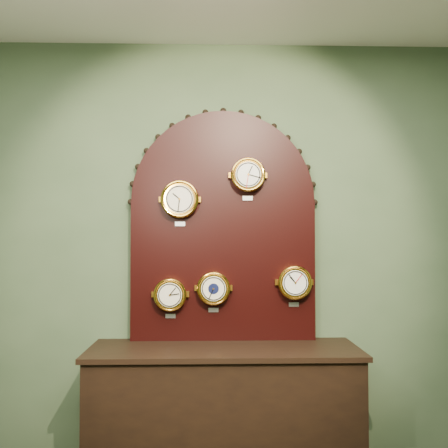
{
  "coord_description": "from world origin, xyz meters",
  "views": [
    {
      "loc": [
        -0.08,
        -0.7,
        1.49
      ],
      "look_at": [
        0.0,
        2.25,
        1.58
      ],
      "focal_mm": 38.52,
      "sensor_mm": 36.0,
      "label": 1
    }
  ],
  "objects_px": {
    "shop_counter": "(224,419)",
    "display_board": "(223,218)",
    "arabic_clock": "(248,175)",
    "barometer": "(213,288)",
    "tide_clock": "(295,282)",
    "hygrometer": "(170,295)",
    "roman_clock": "(180,199)"
  },
  "relations": [
    {
      "from": "tide_clock",
      "to": "shop_counter",
      "type": "bearing_deg",
      "value": -161.46
    },
    {
      "from": "shop_counter",
      "to": "barometer",
      "type": "xyz_separation_m",
      "value": [
        -0.06,
        0.15,
        0.77
      ]
    },
    {
      "from": "display_board",
      "to": "arabic_clock",
      "type": "distance_m",
      "value": 0.32
    },
    {
      "from": "hygrometer",
      "to": "tide_clock",
      "type": "bearing_deg",
      "value": -0.02
    },
    {
      "from": "shop_counter",
      "to": "display_board",
      "type": "distance_m",
      "value": 1.25
    },
    {
      "from": "shop_counter",
      "to": "barometer",
      "type": "bearing_deg",
      "value": 112.56
    },
    {
      "from": "hygrometer",
      "to": "barometer",
      "type": "xyz_separation_m",
      "value": [
        0.28,
        -0.0,
        0.04
      ]
    },
    {
      "from": "roman_clock",
      "to": "barometer",
      "type": "height_order",
      "value": "roman_clock"
    },
    {
      "from": "arabic_clock",
      "to": "barometer",
      "type": "bearing_deg",
      "value": 179.99
    },
    {
      "from": "display_board",
      "to": "tide_clock",
      "type": "bearing_deg",
      "value": -8.25
    },
    {
      "from": "hygrometer",
      "to": "barometer",
      "type": "relative_size",
      "value": 0.99
    },
    {
      "from": "arabic_clock",
      "to": "tide_clock",
      "type": "bearing_deg",
      "value": 0.01
    },
    {
      "from": "display_board",
      "to": "roman_clock",
      "type": "height_order",
      "value": "display_board"
    },
    {
      "from": "arabic_clock",
      "to": "hygrometer",
      "type": "bearing_deg",
      "value": 179.97
    },
    {
      "from": "arabic_clock",
      "to": "barometer",
      "type": "relative_size",
      "value": 1.03
    },
    {
      "from": "display_board",
      "to": "roman_clock",
      "type": "bearing_deg",
      "value": -166.58
    },
    {
      "from": "arabic_clock",
      "to": "barometer",
      "type": "height_order",
      "value": "arabic_clock"
    },
    {
      "from": "display_board",
      "to": "barometer",
      "type": "relative_size",
      "value": 5.8
    },
    {
      "from": "shop_counter",
      "to": "display_board",
      "type": "xyz_separation_m",
      "value": [
        0.0,
        0.22,
        1.23
      ]
    },
    {
      "from": "shop_counter",
      "to": "arabic_clock",
      "type": "relative_size",
      "value": 5.89
    },
    {
      "from": "shop_counter",
      "to": "display_board",
      "type": "bearing_deg",
      "value": 90.0
    },
    {
      "from": "roman_clock",
      "to": "tide_clock",
      "type": "distance_m",
      "value": 0.91
    },
    {
      "from": "barometer",
      "to": "tide_clock",
      "type": "bearing_deg",
      "value": 0.0
    },
    {
      "from": "display_board",
      "to": "roman_clock",
      "type": "distance_m",
      "value": 0.31
    },
    {
      "from": "barometer",
      "to": "tide_clock",
      "type": "relative_size",
      "value": 0.98
    },
    {
      "from": "arabic_clock",
      "to": "hygrometer",
      "type": "height_order",
      "value": "arabic_clock"
    },
    {
      "from": "barometer",
      "to": "tide_clock",
      "type": "xyz_separation_m",
      "value": [
        0.52,
        0.0,
        0.04
      ]
    },
    {
      "from": "shop_counter",
      "to": "arabic_clock",
      "type": "height_order",
      "value": "arabic_clock"
    },
    {
      "from": "shop_counter",
      "to": "barometer",
      "type": "distance_m",
      "value": 0.79
    },
    {
      "from": "display_board",
      "to": "barometer",
      "type": "distance_m",
      "value": 0.46
    },
    {
      "from": "roman_clock",
      "to": "tide_clock",
      "type": "bearing_deg",
      "value": 0.05
    },
    {
      "from": "barometer",
      "to": "tide_clock",
      "type": "distance_m",
      "value": 0.52
    }
  ]
}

